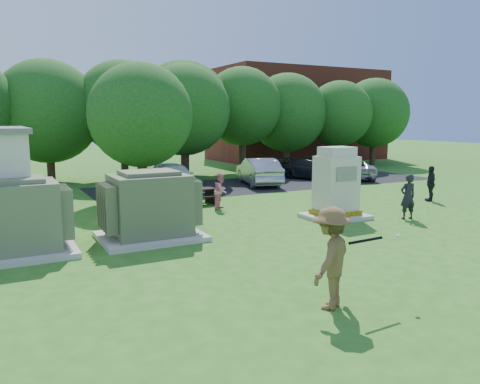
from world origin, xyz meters
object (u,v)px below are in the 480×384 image
picnic_table (196,195)px  car_white (173,177)px  person_walking_right (431,184)px  car_dark (313,169)px  batter (331,258)px  person_by_generator (408,197)px  person_at_picnic (221,191)px  transformer_left (14,219)px  generator_cabinet (336,187)px  car_silver_a (259,171)px  car_silver_b (349,169)px  transformer_right (150,207)px

picnic_table → car_white: bearing=85.2°
person_walking_right → car_dark: 8.71m
batter → person_by_generator: bearing=-177.2°
picnic_table → person_at_picnic: bearing=-67.2°
transformer_left → generator_cabinet: generator_cabinet is taller
person_at_picnic → car_silver_a: (4.92, 5.47, 0.01)m
car_white → car_silver_b: size_ratio=0.99×
car_white → person_by_generator: bearing=-62.8°
person_walking_right → transformer_left: bearing=-54.1°
picnic_table → car_white: 3.86m
transformer_right → car_white: bearing=66.2°
generator_cabinet → person_walking_right: size_ratio=1.66×
person_by_generator → transformer_right: bearing=1.9°
picnic_table → car_silver_b: (11.76, 3.95, 0.19)m
transformer_left → car_white: 11.32m
picnic_table → car_white: size_ratio=0.36×
transformer_right → car_dark: 16.07m
person_by_generator → car_silver_a: person_by_generator is taller
car_white → car_silver_b: (11.44, 0.12, -0.13)m
transformer_left → car_silver_a: size_ratio=0.66×
car_silver_a → car_dark: size_ratio=1.06×
generator_cabinet → batter: bearing=-129.9°
transformer_left → batter: transformer_left is taller
person_by_generator → person_walking_right: bearing=-137.7°
person_by_generator → car_white: 11.42m
transformer_right → person_at_picnic: size_ratio=2.05×
generator_cabinet → car_dark: (6.16, 9.66, -0.53)m
transformer_right → car_silver_a: size_ratio=0.66×
car_silver_b → person_by_generator: bearing=81.1°
transformer_left → person_by_generator: (12.77, -1.59, -0.15)m
transformer_left → person_walking_right: 16.67m
car_silver_a → car_dark: 4.18m
transformer_left → car_white: transformer_left is taller
person_at_picnic → person_by_generator: bearing=-87.2°
picnic_table → car_white: (0.32, 3.84, 0.32)m
car_dark → transformer_right: bearing=-168.2°
batter → person_at_picnic: batter is taller
transformer_left → batter: bearing=-52.4°
transformer_right → batter: transformer_right is taller
transformer_left → picnic_table: (7.13, 4.68, -0.54)m
transformer_left → person_by_generator: size_ratio=1.82×
generator_cabinet → car_white: (-3.11, 8.77, -0.39)m
transformer_right → car_silver_b: bearing=29.6°
person_by_generator → car_silver_a: (-0.18, 10.44, -0.08)m
transformer_left → car_silver_b: (18.89, 8.63, -0.35)m
picnic_table → car_white: car_white is taller
transformer_right → car_silver_a: transformer_right is taller
car_dark → picnic_table: bearing=-177.8°
person_by_generator → car_silver_b: size_ratio=0.37×
car_silver_a → picnic_table: bearing=51.7°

